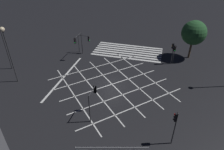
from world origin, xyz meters
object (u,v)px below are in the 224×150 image
object	(u,v)px
traffic_light_median_north	(93,96)
traffic_light_se_main	(85,40)
traffic_light_se_cross	(78,41)
street_tree_near	(194,33)
traffic_light_sw_main	(172,49)
street_lamp_west	(0,30)
street_lamp_far	(6,41)
traffic_light_sw_cross	(174,51)
traffic_light_nw_main	(175,122)

from	to	relation	value
traffic_light_median_north	traffic_light_se_main	bearing A→B (deg)	25.05
traffic_light_se_cross	traffic_light_se_main	bearing A→B (deg)	167.43
traffic_light_se_main	street_tree_near	xyz separation A→B (m)	(-17.95, -2.97, 1.99)
traffic_light_sw_main	street_tree_near	xyz separation A→B (m)	(-3.03, -3.16, 1.86)
street_lamp_west	street_lamp_far	xyz separation A→B (m)	(-3.20, 2.86, -0.13)
traffic_light_sw_cross	traffic_light_sw_main	bearing A→B (deg)	-62.27
traffic_light_median_north	traffic_light_nw_main	bearing A→B (deg)	-101.78
traffic_light_sw_cross	street_tree_near	xyz separation A→B (m)	(-2.69, -2.98, 2.18)
traffic_light_median_north	street_lamp_far	distance (m)	13.68
traffic_light_se_main	traffic_light_median_north	bearing A→B (deg)	-64.95
traffic_light_sw_cross	traffic_light_se_cross	bearing A→B (deg)	-83.34
traffic_light_nw_main	traffic_light_median_north	xyz separation A→B (m)	(8.49, -1.77, -0.15)
street_lamp_west	street_tree_near	world-z (taller)	street_lamp_west
traffic_light_sw_main	traffic_light_se_cross	size ratio (longest dim) A/B	0.90
traffic_light_nw_main	street_lamp_far	world-z (taller)	street_lamp_far
traffic_light_nw_main	traffic_light_se_cross	world-z (taller)	traffic_light_se_cross
street_lamp_west	street_lamp_far	bearing A→B (deg)	138.23
traffic_light_sw_cross	street_lamp_west	size ratio (longest dim) A/B	0.37
traffic_light_nw_main	street_lamp_west	bearing A→B (deg)	-18.39
traffic_light_nw_main	traffic_light_se_main	distance (m)	22.53
traffic_light_sw_main	street_lamp_far	bearing A→B (deg)	27.90
traffic_light_nw_main	traffic_light_se_cross	xyz separation A→B (m)	(15.77, -14.63, 0.21)
traffic_light_nw_main	traffic_light_sw_main	distance (m)	16.29
traffic_light_se_main	street_lamp_west	size ratio (longest dim) A/B	0.39
traffic_light_sw_cross	traffic_light_se_cross	xyz separation A→B (m)	(15.67, 1.83, 0.71)
traffic_light_median_north	traffic_light_sw_cross	bearing A→B (deg)	-29.73
traffic_light_median_north	traffic_light_se_cross	world-z (taller)	traffic_light_se_cross
traffic_light_sw_main	traffic_light_se_cross	world-z (taller)	traffic_light_se_cross
traffic_light_sw_main	traffic_light_se_main	distance (m)	14.92
traffic_light_se_cross	street_lamp_far	bearing A→B (deg)	-30.31
street_lamp_far	street_tree_near	size ratio (longest dim) A/B	1.23
traffic_light_median_north	traffic_light_se_main	size ratio (longest dim) A/B	1.06
traffic_light_median_north	street_tree_near	world-z (taller)	street_tree_near
traffic_light_sw_cross	traffic_light_se_main	bearing A→B (deg)	-90.06
traffic_light_median_north	street_lamp_west	world-z (taller)	street_lamp_west
traffic_light_nw_main	street_lamp_west	distance (m)	26.00
traffic_light_sw_main	traffic_light_se_main	world-z (taller)	traffic_light_sw_main
traffic_light_se_cross	street_tree_near	xyz separation A→B (m)	(-18.36, -4.81, 1.47)
traffic_light_sw_main	traffic_light_sw_cross	distance (m)	0.51
traffic_light_median_north	street_tree_near	xyz separation A→B (m)	(-11.07, -17.68, 1.83)
traffic_light_median_north	traffic_light_se_cross	xyz separation A→B (m)	(7.28, -12.86, 0.36)
street_lamp_west	street_lamp_far	distance (m)	4.30
traffic_light_median_north	traffic_light_sw_main	xyz separation A→B (m)	(-8.05, -14.51, -0.03)
traffic_light_sw_cross	street_tree_near	size ratio (longest dim) A/B	0.49
traffic_light_se_main	street_lamp_far	bearing A→B (deg)	-117.70
street_lamp_far	traffic_light_median_north	bearing A→B (deg)	164.66
traffic_light_se_cross	street_tree_near	distance (m)	19.03
street_lamp_west	traffic_light_sw_main	bearing A→B (deg)	-161.24
traffic_light_nw_main	street_lamp_west	size ratio (longest dim) A/B	0.45
traffic_light_median_north	street_lamp_west	size ratio (longest dim) A/B	0.42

